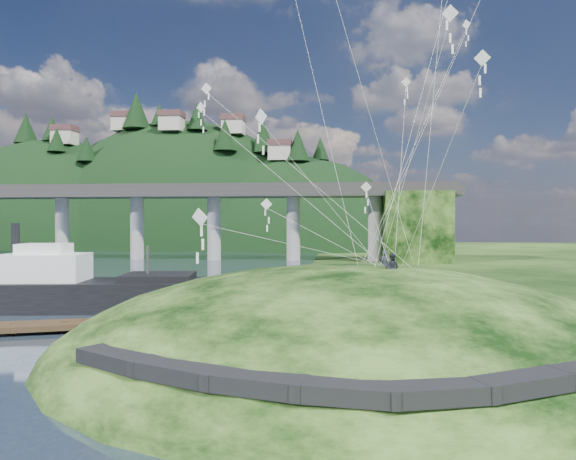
{
  "coord_description": "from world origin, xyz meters",
  "views": [
    {
      "loc": [
        7.2,
        -27.94,
        7.6
      ],
      "look_at": [
        4.0,
        6.0,
        7.0
      ],
      "focal_mm": 32.0,
      "sensor_mm": 36.0,
      "label": 1
    }
  ],
  "objects": [
    {
      "name": "footpath",
      "position": [
        7.46,
        -9.74,
        2.08
      ],
      "size": [
        22.29,
        5.84,
        0.83
      ],
      "color": "black",
      "rests_on": "ground"
    },
    {
      "name": "work_barge",
      "position": [
        -15.0,
        13.75,
        1.86
      ],
      "size": [
        21.78,
        8.6,
        7.42
      ],
      "color": "black",
      "rests_on": "ground"
    },
    {
      "name": "far_ridge",
      "position": [
        -43.58,
        122.17,
        -7.44
      ],
      "size": [
        153.0,
        70.0,
        94.5
      ],
      "color": "black",
      "rests_on": "ground"
    },
    {
      "name": "grass_hill",
      "position": [
        8.0,
        2.0,
        -1.5
      ],
      "size": [
        36.0,
        32.0,
        13.0
      ],
      "color": "black",
      "rests_on": "ground"
    },
    {
      "name": "kite_swarm",
      "position": [
        8.08,
        2.61,
        17.22
      ],
      "size": [
        20.9,
        17.3,
        21.0
      ],
      "color": "silver",
      "rests_on": "ground"
    },
    {
      "name": "ground",
      "position": [
        0.0,
        0.0,
        0.0
      ],
      "size": [
        320.0,
        320.0,
        0.0
      ],
      "primitive_type": "plane",
      "color": "black",
      "rests_on": "ground"
    },
    {
      "name": "bridge",
      "position": [
        -26.46,
        70.07,
        9.7
      ],
      "size": [
        160.0,
        11.0,
        15.0
      ],
      "color": "#2D2B2B",
      "rests_on": "ground"
    },
    {
      "name": "kite_flyers",
      "position": [
        10.21,
        1.77,
        5.85
      ],
      "size": [
        1.2,
        2.27,
        1.94
      ],
      "color": "#252732",
      "rests_on": "ground"
    },
    {
      "name": "wooden_dock",
      "position": [
        -8.22,
        6.54,
        0.48
      ],
      "size": [
        15.2,
        7.33,
        1.09
      ],
      "color": "#342415",
      "rests_on": "ground"
    }
  ]
}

